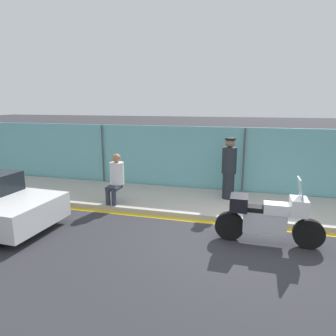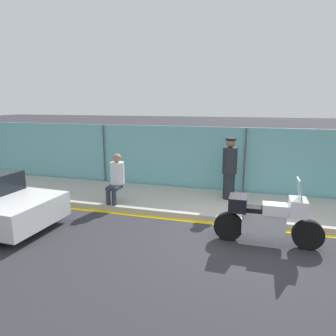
% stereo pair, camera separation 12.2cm
% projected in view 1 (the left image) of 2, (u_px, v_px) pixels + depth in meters
% --- Properties ---
extents(ground_plane, '(120.00, 120.00, 0.00)m').
position_uv_depth(ground_plane, '(237.00, 238.00, 6.58)').
color(ground_plane, '#2D2D33').
extents(sidewalk, '(36.19, 2.42, 0.14)m').
position_uv_depth(sidewalk, '(241.00, 206.00, 8.47)').
color(sidewalk, '#ADA89E').
rests_on(sidewalk, ground_plane).
extents(curb_paint_stripe, '(36.19, 0.18, 0.01)m').
position_uv_depth(curb_paint_stripe, '(239.00, 225.00, 7.26)').
color(curb_paint_stripe, gold).
rests_on(curb_paint_stripe, ground_plane).
extents(storefront_fence, '(34.38, 0.17, 2.17)m').
position_uv_depth(storefront_fence, '(244.00, 162.00, 9.48)').
color(storefront_fence, '#6BB2B7').
rests_on(storefront_fence, ground_plane).
extents(motorcycle, '(2.20, 0.51, 1.46)m').
position_uv_depth(motorcycle, '(268.00, 217.00, 6.22)').
color(motorcycle, black).
rests_on(motorcycle, ground_plane).
extents(officer_standing, '(0.42, 0.42, 1.80)m').
position_uv_depth(officer_standing, '(229.00, 168.00, 8.72)').
color(officer_standing, '#1E2328').
rests_on(officer_standing, sidewalk).
extents(person_seated_on_curb, '(0.40, 0.71, 1.37)m').
position_uv_depth(person_seated_on_curb, '(116.00, 175.00, 8.51)').
color(person_seated_on_curb, '#2D3342').
rests_on(person_seated_on_curb, sidewalk).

